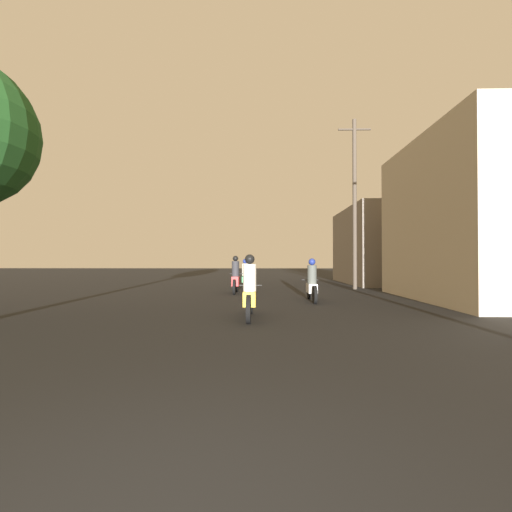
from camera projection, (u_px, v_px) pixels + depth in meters
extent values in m
cylinder|color=black|center=(251.00, 301.00, 9.19)|extent=(0.10, 0.65, 0.65)
cylinder|color=black|center=(249.00, 309.00, 7.77)|extent=(0.10, 0.65, 0.65)
cube|color=gold|center=(250.00, 298.00, 8.48)|extent=(0.30, 0.92, 0.35)
cylinder|color=black|center=(251.00, 285.00, 8.95)|extent=(0.60, 0.04, 0.04)
cylinder|color=silver|center=(250.00, 278.00, 8.39)|extent=(0.32, 0.32, 0.66)
sphere|color=black|center=(250.00, 259.00, 8.40)|extent=(0.24, 0.24, 0.24)
cylinder|color=black|center=(309.00, 291.00, 12.71)|extent=(0.10, 0.60, 0.60)
cylinder|color=black|center=(315.00, 295.00, 11.26)|extent=(0.10, 0.60, 0.60)
cube|color=silver|center=(312.00, 288.00, 11.99)|extent=(0.30, 0.82, 0.32)
cylinder|color=black|center=(310.00, 280.00, 12.46)|extent=(0.60, 0.04, 0.04)
cylinder|color=#4C514C|center=(312.00, 274.00, 11.91)|extent=(0.32, 0.32, 0.64)
sphere|color=navy|center=(312.00, 262.00, 11.92)|extent=(0.24, 0.24, 0.24)
cylinder|color=black|center=(237.00, 285.00, 15.59)|extent=(0.10, 0.64, 0.64)
cylinder|color=black|center=(234.00, 287.00, 14.28)|extent=(0.10, 0.64, 0.64)
cube|color=red|center=(236.00, 281.00, 14.94)|extent=(0.30, 0.79, 0.41)
cylinder|color=black|center=(236.00, 274.00, 15.37)|extent=(0.60, 0.04, 0.04)
cylinder|color=#2D2D33|center=(235.00, 269.00, 14.87)|extent=(0.32, 0.32, 0.66)
sphere|color=black|center=(235.00, 258.00, 14.87)|extent=(0.24, 0.24, 0.24)
cylinder|color=black|center=(246.00, 281.00, 18.01)|extent=(0.10, 0.66, 0.66)
cylinder|color=black|center=(244.00, 283.00, 16.52)|extent=(0.10, 0.66, 0.66)
cube|color=#1E6B33|center=(245.00, 279.00, 17.27)|extent=(0.30, 0.80, 0.33)
cylinder|color=black|center=(246.00, 273.00, 17.76)|extent=(0.60, 0.04, 0.04)
cylinder|color=silver|center=(245.00, 270.00, 17.19)|extent=(0.32, 0.32, 0.60)
sphere|color=navy|center=(245.00, 261.00, 17.20)|extent=(0.24, 0.24, 0.24)
cube|color=beige|center=(483.00, 219.00, 12.15)|extent=(4.70, 7.07, 5.81)
cube|color=gray|center=(385.00, 246.00, 21.25)|extent=(4.92, 7.53, 4.63)
cylinder|color=#4C4238|center=(355.00, 204.00, 16.99)|extent=(0.20, 0.20, 8.47)
cylinder|color=#4C4238|center=(354.00, 129.00, 17.04)|extent=(1.60, 0.10, 0.10)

